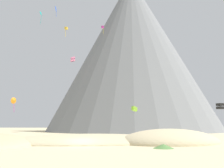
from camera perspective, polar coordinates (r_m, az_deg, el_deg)
The scene contains 17 objects.
ground_plane at distance 28.83m, azimuth -7.41°, elevation -14.55°, with size 400.00×400.00×0.00m, color beige.
dune_foreground_right at distance 34.58m, azimuth 13.60°, elevation -13.55°, with size 14.46×11.57×3.89m, color #CCBA8E.
dune_back_low at distance 35.82m, azimuth -5.20°, elevation -13.64°, with size 26.85×14.56×2.34m, color #CCBA8E.
bush_far_right at distance 43.35m, azimuth 19.15°, elevation -11.93°, with size 2.09×2.09×0.84m, color #386633.
bush_scatter_east at distance 26.52m, azimuth 12.19°, elevation -14.34°, with size 2.24×2.24×0.46m, color #568442.
rock_massif at distance 104.33m, azimuth 4.83°, elevation 7.23°, with size 81.95×81.95×68.68m.
kite_lime_low at distance 54.50m, azimuth 5.35°, elevation -5.93°, with size 1.46×1.43×1.23m.
kite_magenta_high at distance 93.94m, azimuth -2.27°, elevation 13.43°, with size 1.16×1.17×3.22m.
kite_cyan_low at distance 84.62m, azimuth 13.98°, elevation -3.44°, with size 1.26×2.38×4.93m.
kite_gold_high at distance 74.07m, azimuth -10.90°, elevation 12.90°, with size 0.96×0.95×3.02m.
kite_indigo_low at distance 85.99m, azimuth 16.47°, elevation -5.90°, with size 1.25×1.23×1.14m.
kite_black_low at distance 53.18m, azimuth 24.45°, elevation -4.85°, with size 1.53×1.54×1.19m.
kite_violet_low at distance 85.42m, azimuth -6.94°, elevation -2.79°, with size 0.53×0.73×3.37m.
kite_blue_high at distance 75.32m, azimuth -13.27°, elevation 16.96°, with size 0.45×1.07×3.34m.
kite_teal_high at distance 88.26m, azimuth -16.65°, elevation 15.53°, with size 0.68×0.94×4.65m.
kite_pink_mid at distance 83.59m, azimuth -9.34°, elevation 5.85°, with size 1.88×1.83×1.84m.
kite_orange_low at distance 52.66m, azimuth -22.38°, elevation -3.71°, with size 0.85×1.34×3.01m.
Camera 1 is at (5.46, -28.20, 2.42)m, focal length 38.25 mm.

